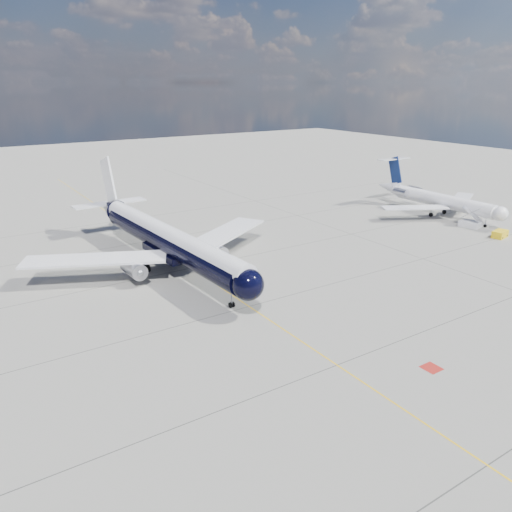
% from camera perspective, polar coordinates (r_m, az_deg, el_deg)
% --- Properties ---
extents(ground, '(320.00, 320.00, 0.00)m').
position_cam_1_polar(ground, '(73.97, -9.11, -0.22)').
color(ground, gray).
rests_on(ground, ground).
extents(taxiway_centerline, '(0.16, 160.00, 0.01)m').
position_cam_1_polar(taxiway_centerline, '(69.68, -7.41, -1.37)').
color(taxiway_centerline, '#EBB60C').
rests_on(taxiway_centerline, ground).
extents(red_marking, '(1.60, 1.60, 0.01)m').
position_cam_1_polar(red_marking, '(48.64, 19.41, -11.97)').
color(red_marking, maroon).
rests_on(red_marking, ground).
extents(main_airliner, '(37.33, 45.48, 13.14)m').
position_cam_1_polar(main_airliner, '(69.48, -10.38, 1.96)').
color(main_airliner, black).
rests_on(main_airliner, ground).
extents(regional_jet, '(25.78, 29.51, 10.02)m').
position_cam_1_polar(regional_jet, '(102.94, 19.79, 6.22)').
color(regional_jet, white).
rests_on(regional_jet, ground).
extents(boarding_stair, '(3.41, 3.92, 3.74)m').
position_cam_1_polar(boarding_stair, '(96.77, 23.30, 3.50)').
color(boarding_stair, white).
rests_on(boarding_stair, ground).
extents(service_tug, '(3.27, 2.26, 1.18)m').
position_cam_1_polar(service_tug, '(91.99, 26.11, 2.26)').
color(service_tug, yellow).
rests_on(service_tug, ground).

